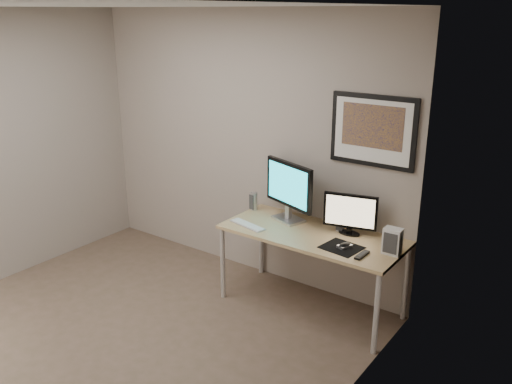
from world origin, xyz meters
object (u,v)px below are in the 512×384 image
monitor_tv (350,213)px  desk (312,240)px  monitor_large (289,189)px  speaker_left (254,201)px  speaker_right (340,221)px  keyboard (248,225)px  fan_unit (392,241)px  framed_art (373,131)px

monitor_tv → desk: bearing=-162.0°
monitor_large → speaker_left: size_ratio=3.35×
monitor_tv → speaker_right: monitor_tv is taller
keyboard → monitor_large: bearing=67.8°
speaker_left → keyboard: bearing=-55.0°
keyboard → desk: bearing=31.0°
desk → fan_unit: bearing=0.5°
framed_art → monitor_large: size_ratio=1.28×
framed_art → monitor_tv: bearing=-116.7°
fan_unit → framed_art: bearing=136.6°
monitor_large → monitor_tv: monitor_large is taller
monitor_tv → fan_unit: bearing=-33.7°
framed_art → keyboard: framed_art is taller
speaker_right → keyboard: 0.82m
speaker_right → desk: bearing=-143.9°
speaker_left → fan_unit: bearing=0.4°
monitor_tv → keyboard: 0.92m
desk → framed_art: size_ratio=2.13×
monitor_large → speaker_right: (0.50, 0.06, -0.22)m
speaker_right → fan_unit: 0.59m
desk → fan_unit: size_ratio=7.45×
framed_art → speaker_right: framed_art is taller
desk → keyboard: size_ratio=4.16×
desk → speaker_right: (0.16, 0.19, 0.15)m
framed_art → speaker_left: size_ratio=4.29×
fan_unit → keyboard: bearing=-173.4°
framed_art → speaker_left: (-1.11, -0.16, -0.80)m
speaker_right → fan_unit: (0.56, -0.19, 0.02)m
monitor_large → fan_unit: 1.08m
desk → monitor_large: (-0.34, 0.14, 0.37)m
desk → speaker_left: speaker_left is taller
framed_art → monitor_large: bearing=-164.3°
speaker_left → monitor_tv: bearing=6.5°
desk → speaker_left: size_ratio=9.15×
desk → framed_art: bearing=43.5°
monitor_large → monitor_tv: size_ratio=1.28×
desk → speaker_right: 0.30m
speaker_left → fan_unit: (1.48, -0.17, 0.02)m
desk → keyboard: (-0.56, -0.19, 0.07)m
desk → speaker_left: 0.79m
monitor_tv → speaker_left: bearing=165.4°
monitor_tv → speaker_right: 0.15m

